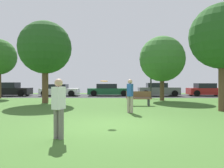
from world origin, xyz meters
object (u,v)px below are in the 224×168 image
frisbee_disc (104,81)px  park_bench (139,98)px  birch_tree_lone (162,59)px  parked_car_red (206,90)px  parked_car_grey (158,90)px  parked_car_white (60,90)px  oak_tree_center (223,37)px  parked_car_green (109,90)px  street_lamp_post (151,74)px  parked_car_black (10,90)px  person_catcher (130,94)px  maple_tree_far (45,48)px  person_thrower (59,106)px

frisbee_disc → park_bench: bearing=71.1°
birch_tree_lone → parked_car_red: size_ratio=1.30×
parked_car_grey → parked_car_red: bearing=4.3°
parked_car_red → parked_car_white: bearing=-179.2°
oak_tree_center → parked_car_red: (4.52, 12.50, -3.19)m
parked_car_white → parked_car_red: 15.99m
parked_car_green → street_lamp_post: (3.96, -3.97, 1.64)m
parked_car_black → parked_car_red: 21.33m
person_catcher → street_lamp_post: 9.70m
parked_car_red → park_bench: size_ratio=2.51×
street_lamp_post → maple_tree_far: bearing=-152.8°
parked_car_grey → street_lamp_post: (-1.38, -3.51, 1.59)m
maple_tree_far → parked_car_grey: size_ratio=1.37×
parked_car_grey → person_thrower: bearing=-109.5°
person_catcher → parked_car_red: bearing=169.7°
oak_tree_center → parked_car_white: size_ratio=1.35×
parked_car_red → maple_tree_far: bearing=-151.4°
parked_car_white → person_thrower: bearing=-75.9°
maple_tree_far → parked_car_green: (4.34, 8.25, -3.34)m
parked_car_green → parked_car_grey: 5.36m
maple_tree_far → parked_car_red: 17.41m
person_thrower → person_catcher: person_catcher is taller
oak_tree_center → parked_car_white: bearing=133.1°
oak_tree_center → parked_car_green: oak_tree_center is taller
parked_car_grey → park_bench: size_ratio=2.66×
person_thrower → parked_car_black: size_ratio=0.36×
maple_tree_far → frisbee_disc: 9.06m
person_catcher → park_bench: bearing=-168.9°
frisbee_disc → parked_car_black: (-10.88, 15.18, -0.86)m
person_catcher → parked_car_black: person_catcher is taller
maple_tree_far → frisbee_disc: size_ratio=15.53×
oak_tree_center → parked_car_green: 14.35m
parked_car_black → parked_car_white: size_ratio=1.06×
parked_car_black → park_bench: (12.83, -9.47, -0.20)m
parked_car_black → parked_car_white: 5.34m
birch_tree_lone → parked_car_grey: 6.40m
oak_tree_center → frisbee_disc: 7.08m
person_thrower → parked_car_red: bearing=-7.8°
maple_tree_far → parked_car_green: size_ratio=1.29×
frisbee_disc → parked_car_red: bearing=56.2°
person_catcher → street_lamp_post: size_ratio=0.36×
parked_car_white → park_bench: parked_car_white is taller
parked_car_red → park_bench: (-8.50, -9.92, -0.17)m
parked_car_grey → oak_tree_center: bearing=-86.2°
person_catcher → parked_car_black: (-12.03, 12.71, -0.23)m
parked_car_black → parked_car_grey: parked_car_black is taller
person_thrower → parked_car_red: size_ratio=0.39×
maple_tree_far → person_thrower: bearing=-70.4°
parked_car_white → parked_car_grey: parked_car_grey is taller
maple_tree_far → street_lamp_post: maple_tree_far is taller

